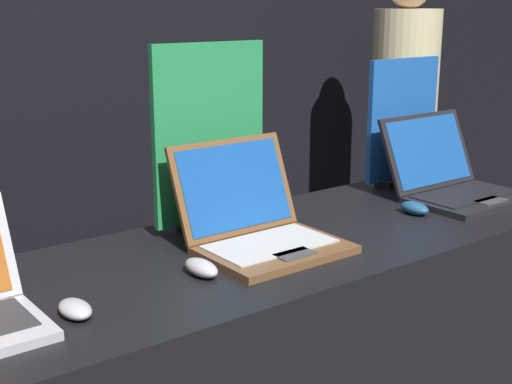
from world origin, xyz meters
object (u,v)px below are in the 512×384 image
mouse_middle (201,268)px  mouse_front (75,309)px  promo_stand_middle (210,141)px  laptop_back (453,180)px  mouse_back (415,208)px  promo_stand_back (402,125)px  laptop_middle (258,224)px  person_bystander (402,136)px

mouse_middle → mouse_front: bearing=-173.9°
promo_stand_middle → mouse_front: bearing=-149.0°
laptop_back → mouse_front: bearing=-175.2°
mouse_back → promo_stand_back: (0.25, 0.28, 0.19)m
mouse_back → promo_stand_back: bearing=48.7°
promo_stand_middle → laptop_back: (0.81, -0.22, -0.19)m
laptop_back → mouse_back: laptop_back is taller
promo_stand_back → mouse_back: bearing=-131.3°
promo_stand_middle → promo_stand_back: promo_stand_middle is taller
mouse_back → promo_stand_middle: bearing=153.8°
mouse_front → laptop_middle: bearing=11.6°
promo_stand_middle → laptop_back: 0.86m
mouse_middle → promo_stand_back: 1.11m
mouse_middle → person_bystander: person_bystander is taller
laptop_middle → person_bystander: bearing=30.1°
mouse_front → promo_stand_back: 1.43m
mouse_front → person_bystander: bearing=25.8°
person_bystander → mouse_front: bearing=-154.2°
promo_stand_middle → promo_stand_back: 0.81m
mouse_front → mouse_middle: 0.33m
mouse_front → mouse_back: (1.13, 0.06, 0.00)m
person_bystander → mouse_back: bearing=-137.2°
person_bystander → mouse_middle: bearing=-151.1°
promo_stand_back → person_bystander: 1.14m
promo_stand_back → laptop_back: bearing=-90.0°
mouse_front → mouse_middle: mouse_middle is taller
mouse_back → person_bystander: 1.49m
mouse_middle → promo_stand_back: (1.04, 0.31, 0.19)m
mouse_middle → promo_stand_back: size_ratio=0.26×
mouse_front → mouse_back: size_ratio=1.01×
promo_stand_middle → person_bystander: bearing=24.0°
laptop_middle → promo_stand_back: size_ratio=0.83×
person_bystander → laptop_back: bearing=-131.3°
mouse_front → laptop_middle: size_ratio=0.28×
laptop_back → mouse_middle: bearing=-175.6°
mouse_middle → person_bystander: size_ratio=0.07×
promo_stand_middle → mouse_back: promo_stand_middle is taller
promo_stand_middle → person_bystander: (1.65, 0.73, -0.28)m
promo_stand_back → person_bystander: person_bystander is taller
person_bystander → promo_stand_middle: bearing=-156.0°
laptop_middle → promo_stand_middle: 0.29m
mouse_back → promo_stand_back: size_ratio=0.23×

